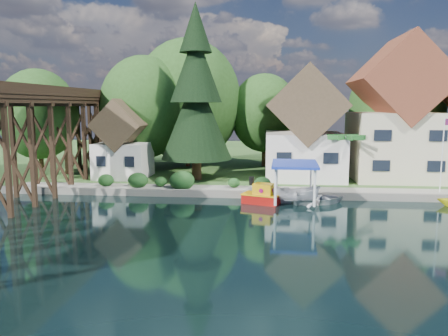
{
  "coord_description": "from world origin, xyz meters",
  "views": [
    {
      "loc": [
        3.26,
        -27.9,
        7.74
      ],
      "look_at": [
        -0.03,
        6.0,
        2.81
      ],
      "focal_mm": 35.0,
      "sensor_mm": 36.0,
      "label": 1
    }
  ],
  "objects_px": {
    "conifer": "(196,96)",
    "palm_tree": "(345,139)",
    "shed": "(123,144)",
    "trestle_bridge": "(24,135)",
    "house_left": "(304,131)",
    "boat_white_a": "(318,198)",
    "boat_canopy": "(294,186)",
    "flagpole": "(444,147)",
    "house_center": "(397,119)",
    "tugboat": "(262,196)"
  },
  "relations": [
    {
      "from": "house_left",
      "to": "shed",
      "type": "distance_m",
      "value": 18.11
    },
    {
      "from": "palm_tree",
      "to": "tugboat",
      "type": "distance_m",
      "value": 10.46
    },
    {
      "from": "conifer",
      "to": "tugboat",
      "type": "height_order",
      "value": "conifer"
    },
    {
      "from": "trestle_bridge",
      "to": "palm_tree",
      "type": "bearing_deg",
      "value": 14.96
    },
    {
      "from": "palm_tree",
      "to": "boat_white_a",
      "type": "distance_m",
      "value": 7.71
    },
    {
      "from": "shed",
      "to": "palm_tree",
      "type": "height_order",
      "value": "shed"
    },
    {
      "from": "trestle_bridge",
      "to": "conifer",
      "type": "xyz_separation_m",
      "value": [
        12.55,
        8.59,
        3.23
      ]
    },
    {
      "from": "boat_white_a",
      "to": "tugboat",
      "type": "bearing_deg",
      "value": 79.41
    },
    {
      "from": "conifer",
      "to": "tugboat",
      "type": "bearing_deg",
      "value": -50.15
    },
    {
      "from": "trestle_bridge",
      "to": "conifer",
      "type": "relative_size",
      "value": 2.63
    },
    {
      "from": "trestle_bridge",
      "to": "tugboat",
      "type": "relative_size",
      "value": 13.35
    },
    {
      "from": "conifer",
      "to": "flagpole",
      "type": "relative_size",
      "value": 2.69
    },
    {
      "from": "conifer",
      "to": "house_center",
      "type": "bearing_deg",
      "value": 8.01
    },
    {
      "from": "house_center",
      "to": "boat_canopy",
      "type": "xyz_separation_m",
      "value": [
        -10.5,
        -10.31,
        -5.01
      ]
    },
    {
      "from": "house_left",
      "to": "palm_tree",
      "type": "distance_m",
      "value": 5.08
    },
    {
      "from": "flagpole",
      "to": "boat_canopy",
      "type": "distance_m",
      "value": 12.96
    },
    {
      "from": "trestle_bridge",
      "to": "flagpole",
      "type": "height_order",
      "value": "trestle_bridge"
    },
    {
      "from": "conifer",
      "to": "flagpole",
      "type": "bearing_deg",
      "value": -12.23
    },
    {
      "from": "flagpole",
      "to": "tugboat",
      "type": "xyz_separation_m",
      "value": [
        -14.8,
        -3.1,
        -3.68
      ]
    },
    {
      "from": "trestle_bridge",
      "to": "house_left",
      "type": "bearing_deg",
      "value": 25.21
    },
    {
      "from": "tugboat",
      "to": "boat_canopy",
      "type": "height_order",
      "value": "boat_canopy"
    },
    {
      "from": "trestle_bridge",
      "to": "conifer",
      "type": "distance_m",
      "value": 15.55
    },
    {
      "from": "house_center",
      "to": "conifer",
      "type": "bearing_deg",
      "value": -171.99
    },
    {
      "from": "trestle_bridge",
      "to": "boat_canopy",
      "type": "height_order",
      "value": "trestle_bridge"
    },
    {
      "from": "trestle_bridge",
      "to": "shed",
      "type": "height_order",
      "value": "trestle_bridge"
    },
    {
      "from": "trestle_bridge",
      "to": "tugboat",
      "type": "xyz_separation_m",
      "value": [
        18.98,
        0.89,
        -4.71
      ]
    },
    {
      "from": "trestle_bridge",
      "to": "palm_tree",
      "type": "height_order",
      "value": "trestle_bridge"
    },
    {
      "from": "house_center",
      "to": "boat_white_a",
      "type": "height_order",
      "value": "house_center"
    },
    {
      "from": "house_center",
      "to": "trestle_bridge",
      "type": "bearing_deg",
      "value": -160.51
    },
    {
      "from": "shed",
      "to": "palm_tree",
      "type": "bearing_deg",
      "value": -6.09
    },
    {
      "from": "house_left",
      "to": "shed",
      "type": "relative_size",
      "value": 1.4
    },
    {
      "from": "shed",
      "to": "conifer",
      "type": "height_order",
      "value": "conifer"
    },
    {
      "from": "house_center",
      "to": "flagpole",
      "type": "relative_size",
      "value": 2.23
    },
    {
      "from": "flagpole",
      "to": "conifer",
      "type": "bearing_deg",
      "value": 167.77
    },
    {
      "from": "shed",
      "to": "trestle_bridge",
      "type": "bearing_deg",
      "value": -118.19
    },
    {
      "from": "house_center",
      "to": "shed",
      "type": "height_order",
      "value": "house_center"
    },
    {
      "from": "flagpole",
      "to": "tugboat",
      "type": "height_order",
      "value": "flagpole"
    },
    {
      "from": "shed",
      "to": "boat_canopy",
      "type": "bearing_deg",
      "value": -26.72
    },
    {
      "from": "house_left",
      "to": "tugboat",
      "type": "distance_m",
      "value": 11.63
    },
    {
      "from": "boat_canopy",
      "to": "house_left",
      "type": "bearing_deg",
      "value": 81.33
    },
    {
      "from": "house_center",
      "to": "tugboat",
      "type": "xyz_separation_m",
      "value": [
        -13.02,
        -10.44,
        -5.78
      ]
    },
    {
      "from": "house_center",
      "to": "tugboat",
      "type": "relative_size",
      "value": 4.2
    },
    {
      "from": "boat_canopy",
      "to": "trestle_bridge",
      "type": "bearing_deg",
      "value": -177.28
    },
    {
      "from": "trestle_bridge",
      "to": "house_center",
      "type": "bearing_deg",
      "value": 19.49
    },
    {
      "from": "boat_white_a",
      "to": "boat_canopy",
      "type": "height_order",
      "value": "boat_canopy"
    },
    {
      "from": "conifer",
      "to": "palm_tree",
      "type": "bearing_deg",
      "value": -6.37
    },
    {
      "from": "shed",
      "to": "house_left",
      "type": "bearing_deg",
      "value": 4.77
    },
    {
      "from": "flagpole",
      "to": "shed",
      "type": "bearing_deg",
      "value": 169.49
    },
    {
      "from": "trestle_bridge",
      "to": "boat_white_a",
      "type": "distance_m",
      "value": 23.96
    },
    {
      "from": "palm_tree",
      "to": "flagpole",
      "type": "height_order",
      "value": "flagpole"
    }
  ]
}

